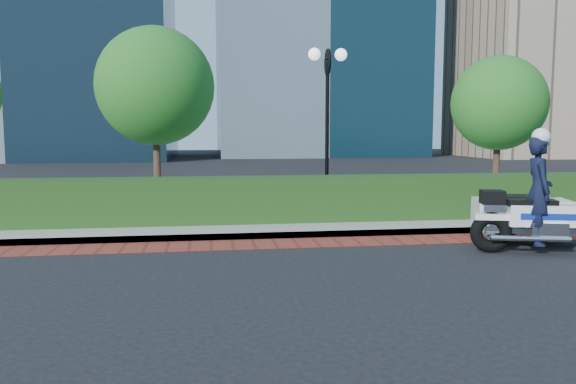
{
  "coord_description": "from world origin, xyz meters",
  "views": [
    {
      "loc": [
        -2.14,
        -9.31,
        2.21
      ],
      "look_at": [
        -0.53,
        1.78,
        1.0
      ],
      "focal_mm": 35.0,
      "sensor_mm": 36.0,
      "label": 1
    }
  ],
  "objects": [
    {
      "name": "tree_b",
      "position": [
        -3.5,
        6.5,
        3.43
      ],
      "size": [
        3.2,
        3.2,
        4.89
      ],
      "color": "#332319",
      "rests_on": "sidewalk"
    },
    {
      "name": "tree_c",
      "position": [
        6.5,
        6.5,
        3.05
      ],
      "size": [
        2.8,
        2.8,
        4.3
      ],
      "color": "#332319",
      "rests_on": "sidewalk"
    },
    {
      "name": "sidewalk",
      "position": [
        0.0,
        6.0,
        0.07
      ],
      "size": [
        60.0,
        8.0,
        0.15
      ],
      "primitive_type": "cube",
      "color": "gray",
      "rests_on": "ground"
    },
    {
      "name": "ground",
      "position": [
        0.0,
        0.0,
        0.0
      ],
      "size": [
        120.0,
        120.0,
        0.0
      ],
      "primitive_type": "plane",
      "color": "black",
      "rests_on": "ground"
    },
    {
      "name": "brick_strip",
      "position": [
        0.0,
        1.5,
        0.01
      ],
      "size": [
        60.0,
        1.0,
        0.01
      ],
      "primitive_type": "cube",
      "color": "maroon",
      "rests_on": "ground"
    },
    {
      "name": "lamppost",
      "position": [
        1.0,
        5.2,
        2.96
      ],
      "size": [
        1.02,
        0.7,
        4.21
      ],
      "color": "black",
      "rests_on": "sidewalk"
    },
    {
      "name": "police_motorcycle",
      "position": [
        3.97,
        0.32,
        0.78
      ],
      "size": [
        2.77,
        2.33,
        2.27
      ],
      "rotation": [
        0.0,
        0.0,
        -0.26
      ],
      "color": "black",
      "rests_on": "ground"
    },
    {
      "name": "hedge_main",
      "position": [
        0.0,
        3.6,
        0.65
      ],
      "size": [
        18.0,
        1.2,
        1.0
      ],
      "primitive_type": "cube",
      "color": "black",
      "rests_on": "sidewalk"
    }
  ]
}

